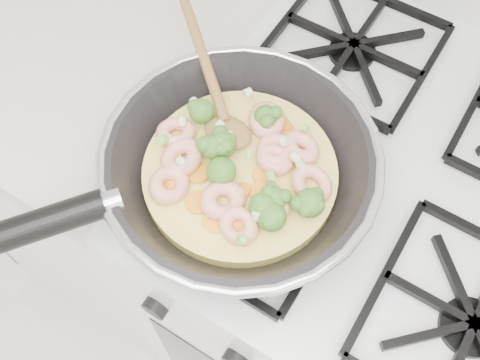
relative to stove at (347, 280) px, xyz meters
The scene contains 3 objects.
stove is the anchor object (origin of this frame).
counter_left 0.80m from the stove, behind, with size 1.00×0.60×0.90m.
skillet 0.55m from the stove, 140.67° to the right, with size 0.41×0.50×0.09m.
Camera 1 is at (0.01, 1.27, 1.56)m, focal length 42.29 mm.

